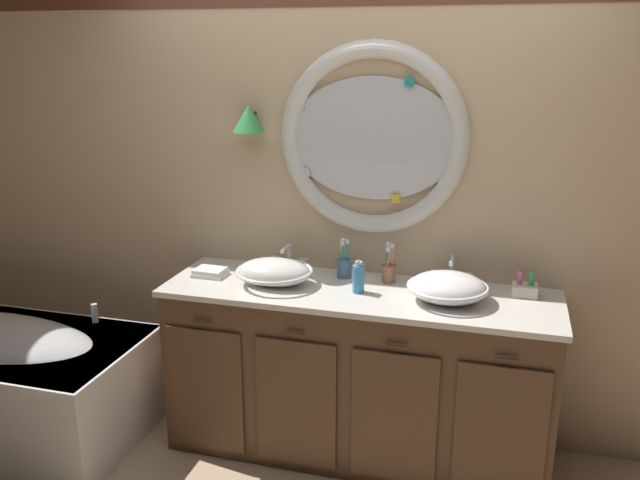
% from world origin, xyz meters
% --- Properties ---
extents(ground_plane, '(14.00, 14.00, 0.00)m').
position_xyz_m(ground_plane, '(0.00, 0.00, 0.00)').
color(ground_plane, tan).
extents(back_wall_assembly, '(6.40, 0.26, 2.60)m').
position_xyz_m(back_wall_assembly, '(0.01, 0.59, 1.33)').
color(back_wall_assembly, '#D6B78E').
rests_on(back_wall_assembly, ground_plane).
extents(vanity_counter, '(1.98, 0.62, 0.91)m').
position_xyz_m(vanity_counter, '(0.10, 0.26, 0.46)').
color(vanity_counter, brown).
rests_on(vanity_counter, ground_plane).
extents(sink_basin_left, '(0.40, 0.40, 0.13)m').
position_xyz_m(sink_basin_left, '(-0.33, 0.23, 0.98)').
color(sink_basin_left, white).
rests_on(sink_basin_left, vanity_counter).
extents(sink_basin_right, '(0.39, 0.39, 0.14)m').
position_xyz_m(sink_basin_right, '(0.54, 0.23, 0.98)').
color(sink_basin_right, white).
rests_on(sink_basin_right, vanity_counter).
extents(faucet_set_left, '(0.22, 0.14, 0.15)m').
position_xyz_m(faucet_set_left, '(-0.33, 0.47, 0.97)').
color(faucet_set_left, silver).
rests_on(faucet_set_left, vanity_counter).
extents(faucet_set_right, '(0.21, 0.15, 0.16)m').
position_xyz_m(faucet_set_right, '(0.54, 0.46, 0.97)').
color(faucet_set_right, silver).
rests_on(faucet_set_right, vanity_counter).
extents(toothbrush_holder_left, '(0.08, 0.08, 0.21)m').
position_xyz_m(toothbrush_holder_left, '(-0.01, 0.43, 0.97)').
color(toothbrush_holder_left, slate).
rests_on(toothbrush_holder_left, vanity_counter).
extents(toothbrush_holder_right, '(0.08, 0.08, 0.21)m').
position_xyz_m(toothbrush_holder_right, '(0.23, 0.42, 0.97)').
color(toothbrush_holder_right, '#996647').
rests_on(toothbrush_holder_right, vanity_counter).
extents(soap_dispenser, '(0.06, 0.07, 0.17)m').
position_xyz_m(soap_dispenser, '(0.11, 0.23, 0.99)').
color(soap_dispenser, '#388EBC').
rests_on(soap_dispenser, vanity_counter).
extents(folded_hand_towel, '(0.17, 0.13, 0.04)m').
position_xyz_m(folded_hand_towel, '(-0.71, 0.26, 0.93)').
color(folded_hand_towel, white).
rests_on(folded_hand_towel, vanity_counter).
extents(toiletry_basket, '(0.12, 0.10, 0.13)m').
position_xyz_m(toiletry_basket, '(0.90, 0.41, 0.95)').
color(toiletry_basket, beige).
rests_on(toiletry_basket, vanity_counter).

